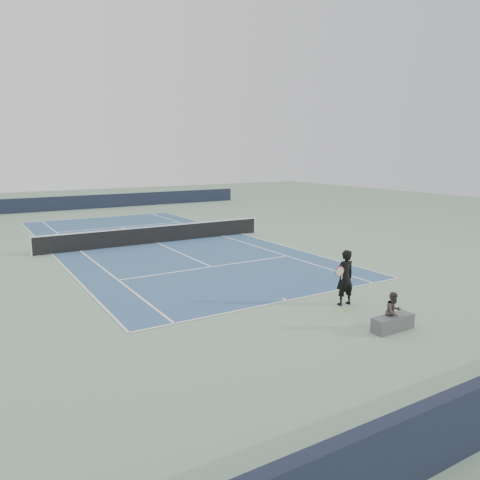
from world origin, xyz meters
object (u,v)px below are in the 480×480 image
tennis_net (157,234)px  tennis_player (345,278)px  tennis_ball (346,310)px  spectator_bench (393,317)px

tennis_net → tennis_player: (1.35, -13.15, 0.42)m
tennis_player → tennis_net: bearing=95.9°
tennis_net → tennis_ball: 13.73m
tennis_ball → spectator_bench: size_ratio=0.06×
tennis_net → spectator_bench: spectator_bench is taller
tennis_net → tennis_ball: tennis_net is taller
tennis_net → tennis_player: tennis_player is taller
tennis_net → tennis_player: 13.23m
tennis_net → spectator_bench: (0.94, -15.53, -0.11)m
tennis_ball → spectator_bench: 1.88m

